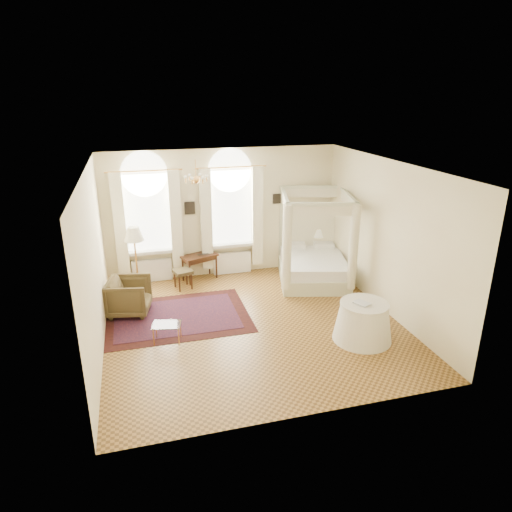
# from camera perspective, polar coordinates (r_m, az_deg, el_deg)

# --- Properties ---
(ground) EXTENTS (6.00, 6.00, 0.00)m
(ground) POSITION_cam_1_polar(r_m,az_deg,el_deg) (9.72, -0.38, -8.47)
(ground) COLOR olive
(ground) RESTS_ON ground
(room_walls) EXTENTS (6.00, 6.00, 6.00)m
(room_walls) POSITION_cam_1_polar(r_m,az_deg,el_deg) (8.95, -0.41, 2.75)
(room_walls) COLOR #FFF4C2
(room_walls) RESTS_ON ground
(window_left) EXTENTS (1.62, 0.27, 3.29)m
(window_left) POSITION_cam_1_polar(r_m,az_deg,el_deg) (11.57, -13.29, 3.68)
(window_left) COLOR silver
(window_left) RESTS_ON room_walls
(window_right) EXTENTS (1.62, 0.27, 3.29)m
(window_right) POSITION_cam_1_polar(r_m,az_deg,el_deg) (11.82, -3.07, 4.53)
(window_right) COLOR silver
(window_right) RESTS_ON room_walls
(chandelier) EXTENTS (0.51, 0.45, 0.50)m
(chandelier) POSITION_cam_1_polar(r_m,az_deg,el_deg) (9.70, -7.50, 9.58)
(chandelier) COLOR #C88E42
(chandelier) RESTS_ON room_walls
(wall_pictures) EXTENTS (2.54, 0.03, 0.39)m
(wall_pictures) POSITION_cam_1_polar(r_m,az_deg,el_deg) (11.78, -3.75, 6.49)
(wall_pictures) COLOR black
(wall_pictures) RESTS_ON room_walls
(canopy_bed) EXTENTS (2.17, 2.45, 2.28)m
(canopy_bed) POSITION_cam_1_polar(r_m,az_deg,el_deg) (11.74, 7.18, -0.68)
(canopy_bed) COLOR beige
(canopy_bed) RESTS_ON ground
(nightstand) EXTENTS (0.52, 0.48, 0.66)m
(nightstand) POSITION_cam_1_polar(r_m,az_deg,el_deg) (12.75, 8.23, 0.06)
(nightstand) COLOR #3B1F10
(nightstand) RESTS_ON ground
(nightstand_lamp) EXTENTS (0.28, 0.28, 0.41)m
(nightstand_lamp) POSITION_cam_1_polar(r_m,az_deg,el_deg) (12.60, 7.79, 2.73)
(nightstand_lamp) COLOR #C88E42
(nightstand_lamp) RESTS_ON nightstand
(writing_desk) EXTENTS (1.01, 0.76, 0.67)m
(writing_desk) POSITION_cam_1_polar(r_m,az_deg,el_deg) (11.78, -7.09, -0.31)
(writing_desk) COLOR #3B1F10
(writing_desk) RESTS_ON ground
(laptop) EXTENTS (0.30, 0.20, 0.02)m
(laptop) POSITION_cam_1_polar(r_m,az_deg,el_deg) (11.76, -6.64, 0.24)
(laptop) COLOR black
(laptop) RESTS_ON writing_desk
(stool) EXTENTS (0.52, 0.52, 0.48)m
(stool) POSITION_cam_1_polar(r_m,az_deg,el_deg) (11.37, -9.14, -2.12)
(stool) COLOR #3F331B
(stool) RESTS_ON ground
(armchair) EXTENTS (1.04, 1.02, 0.80)m
(armchair) POSITION_cam_1_polar(r_m,az_deg,el_deg) (10.37, -15.56, -4.88)
(armchair) COLOR #46381E
(armchair) RESTS_ON ground
(coffee_table) EXTENTS (0.63, 0.50, 0.38)m
(coffee_table) POSITION_cam_1_polar(r_m,az_deg,el_deg) (9.10, -11.09, -8.56)
(coffee_table) COLOR silver
(coffee_table) RESTS_ON ground
(floor_lamp) EXTENTS (0.44, 0.44, 1.72)m
(floor_lamp) POSITION_cam_1_polar(r_m,az_deg,el_deg) (10.79, -15.00, 2.23)
(floor_lamp) COLOR #C88E42
(floor_lamp) RESTS_ON ground
(oriental_rug) EXTENTS (3.10, 2.23, 0.01)m
(oriental_rug) POSITION_cam_1_polar(r_m,az_deg,el_deg) (10.14, -9.90, -7.48)
(oriental_rug) COLOR #3B140E
(oriental_rug) RESTS_ON ground
(side_table) EXTENTS (1.15, 1.15, 0.79)m
(side_table) POSITION_cam_1_polar(r_m,az_deg,el_deg) (9.23, 13.23, -7.98)
(side_table) COLOR silver
(side_table) RESTS_ON ground
(book) EXTENTS (0.33, 0.37, 0.03)m
(book) POSITION_cam_1_polar(r_m,az_deg,el_deg) (8.92, 12.65, -5.98)
(book) COLOR black
(book) RESTS_ON side_table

